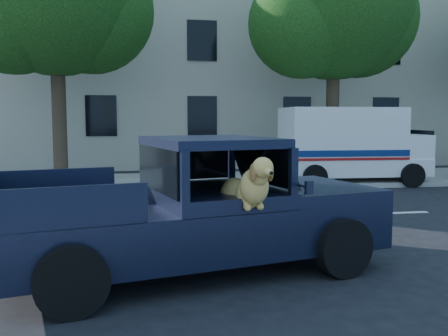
{
  "coord_description": "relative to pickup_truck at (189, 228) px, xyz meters",
  "views": [
    {
      "loc": [
        -1.56,
        -6.71,
        2.1
      ],
      "look_at": [
        -0.49,
        -0.44,
        1.46
      ],
      "focal_mm": 40.0,
      "sensor_mm": 36.0,
      "label": 1
    }
  ],
  "objects": [
    {
      "name": "far_sidewalk",
      "position": [
        0.91,
        9.28,
        -0.55
      ],
      "size": [
        60.0,
        4.0,
        0.15
      ],
      "primitive_type": "cube",
      "color": "gray",
      "rests_on": "ground"
    },
    {
      "name": "street_tree_mid",
      "position": [
        5.95,
        9.7,
        5.09
      ],
      "size": [
        6.0,
        5.2,
        8.6
      ],
      "color": "#332619",
      "rests_on": "ground"
    },
    {
      "name": "pickup_truck",
      "position": [
        0.0,
        0.0,
        0.0
      ],
      "size": [
        5.46,
        3.2,
        1.84
      ],
      "rotation": [
        0.0,
        0.0,
        0.24
      ],
      "color": "black",
      "rests_on": "ground"
    },
    {
      "name": "ground",
      "position": [
        0.91,
        0.08,
        -0.62
      ],
      "size": [
        120.0,
        120.0,
        0.0
      ],
      "primitive_type": "plane",
      "color": "black",
      "rests_on": "ground"
    },
    {
      "name": "building_main",
      "position": [
        3.91,
        16.58,
        3.88
      ],
      "size": [
        26.0,
        6.0,
        9.0
      ],
      "primitive_type": "cube",
      "color": "#B8AF97",
      "rests_on": "ground"
    },
    {
      "name": "lane_stripes",
      "position": [
        2.91,
        3.48,
        -0.62
      ],
      "size": [
        21.6,
        0.14,
        0.01
      ],
      "primitive_type": null,
      "color": "silver",
      "rests_on": "ground"
    },
    {
      "name": "street_tree_left",
      "position": [
        -3.05,
        9.7,
        5.09
      ],
      "size": [
        6.0,
        5.2,
        8.6
      ],
      "color": "#332619",
      "rests_on": "ground"
    },
    {
      "name": "mail_truck",
      "position": [
        5.98,
        8.31,
        0.44
      ],
      "size": [
        4.51,
        2.4,
        2.44
      ],
      "rotation": [
        0.0,
        0.0,
        -0.03
      ],
      "color": "silver",
      "rests_on": "ground"
    }
  ]
}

